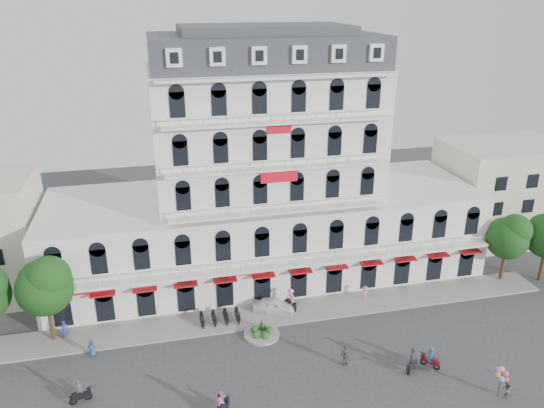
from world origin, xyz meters
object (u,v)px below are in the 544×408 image
Objects in this scene: rider_center at (291,299)px; parked_car at (273,305)px; balloon_vendor at (504,383)px; rider_northeast at (413,359)px; rider_east at (431,357)px; rider_west at (80,393)px; rider_southwest at (222,402)px.

parked_car is at bearing -112.43° from rider_center.
balloon_vendor reaches higher than rider_center.
parked_car is 14.11m from rider_northeast.
rider_northeast is at bearing 11.08° from rider_center.
rider_east is 5.69m from balloon_vendor.
rider_center is at bearing 129.46° from balloon_vendor.
rider_northeast is at bearing 140.96° from balloon_vendor.
rider_east is at bearing -21.09° from rider_west.
parked_car is at bearing -91.84° from rider_northeast.
rider_northeast is 6.81m from balloon_vendor.
parked_car is at bearing 13.41° from rider_southwest.
rider_southwest is at bearing 171.84° from balloon_vendor.
rider_east is at bearing 129.17° from balloon_vendor.
rider_center is (1.69, 0.00, 0.53)m from parked_car.
rider_southwest is 1.13× the size of rider_east.
balloon_vendor is at bearing 99.87° from rider_northeast.
rider_southwest reaches higher than rider_east.
rider_northeast is at bearing 54.69° from rider_east.
rider_southwest is (-6.70, -12.21, 0.43)m from parked_car.
balloon_vendor is at bearing -179.87° from rider_east.
rider_west reaches higher than rider_east.
rider_center is (-7.23, 10.92, 0.09)m from rider_northeast.
rider_southwest is 0.97× the size of rider_northeast.
rider_east is (10.63, -10.81, 0.24)m from parked_car.
rider_southwest is at bearing -56.95° from rider_center.
rider_west is at bearing -87.63° from rider_center.
rider_northeast is (15.63, 1.29, 0.01)m from rider_southwest.
rider_southwest is 15.68m from rider_northeast.
rider_center is 0.93× the size of balloon_vendor.
balloon_vendor is (3.58, -4.40, 0.40)m from rider_east.
rider_west is 31.74m from balloon_vendor.
rider_west is 0.88× the size of rider_northeast.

